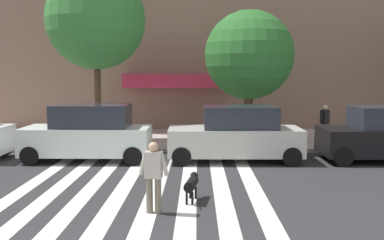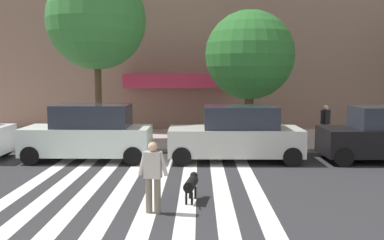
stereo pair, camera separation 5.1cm
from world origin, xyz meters
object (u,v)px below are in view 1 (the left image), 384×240
Objects in this scene: parked_car_behind_first at (89,134)px; pedestrian_bystander at (325,121)px; dog_on_leash at (192,184)px; parked_car_third_in_line at (236,135)px; pedestrian_dog_walker at (154,173)px; street_tree_middle at (249,55)px; street_tree_nearest at (96,20)px.

parked_car_behind_first is 2.75× the size of pedestrian_bystander.
dog_on_leash is (3.79, -4.87, -0.54)m from parked_car_behind_first.
pedestrian_dog_walker is (-2.38, -5.79, -0.03)m from parked_car_third_in_line.
parked_car_third_in_line is 4.15× the size of dog_on_leash.
street_tree_middle is at bearing -178.53° from pedestrian_bystander.
street_tree_nearest reaches higher than parked_car_third_in_line.
street_tree_nearest is 4.44× the size of pedestrian_dog_walker.
pedestrian_bystander is (9.43, 3.16, 0.09)m from parked_car_behind_first.
parked_car_behind_first is 9.94m from pedestrian_bystander.
parked_car_third_in_line is 7.67m from street_tree_nearest.
street_tree_middle reaches higher than pedestrian_bystander.
street_tree_middle reaches higher than pedestrian_dog_walker.
parked_car_behind_first is at bearing -179.99° from parked_car_third_in_line.
pedestrian_dog_walker is at bearing -132.67° from dog_on_leash.
pedestrian_dog_walker is (-3.18, -8.87, -2.97)m from street_tree_middle.
pedestrian_dog_walker is (2.94, -5.79, -0.06)m from parked_car_behind_first.
pedestrian_dog_walker is (3.24, -8.62, -4.42)m from street_tree_nearest.
street_tree_nearest is 1.29× the size of street_tree_middle.
pedestrian_bystander is (6.48, 8.95, 0.15)m from pedestrian_dog_walker.
parked_car_third_in_line reaches higher than pedestrian_bystander.
parked_car_behind_first is 5.32m from parked_car_third_in_line.
pedestrian_dog_walker is 1.34m from dog_on_leash.
parked_car_behind_first is 0.80× the size of street_tree_middle.
street_tree_middle is 3.45× the size of pedestrian_dog_walker.
dog_on_leash is at bearing -107.40° from parked_car_third_in_line.
pedestrian_bystander is (4.11, 3.16, 0.12)m from parked_car_third_in_line.
street_tree_nearest is 6.58m from street_tree_middle.
parked_car_third_in_line is at bearing -104.59° from street_tree_middle.
street_tree_middle is 8.98m from dog_on_leash.
pedestrian_dog_walker is 1.44× the size of dog_on_leash.
parked_car_behind_first reaches higher than dog_on_leash.
parked_car_third_in_line is 0.84× the size of street_tree_middle.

